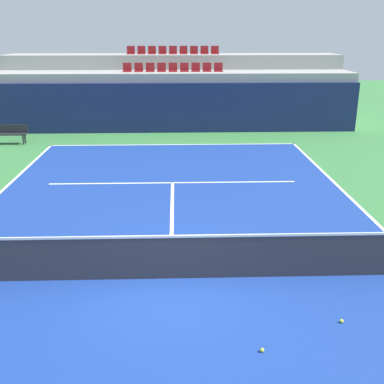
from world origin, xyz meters
TOP-DOWN VIEW (x-y plane):
  - ground_plane at (0.00, 0.00)m, footprint 80.00×80.00m
  - court_surface at (0.00, 0.00)m, footprint 11.00×24.00m
  - baseline_far at (0.00, 11.95)m, footprint 11.00×0.10m
  - service_line_far at (0.00, 6.40)m, footprint 8.26×0.10m
  - centre_service_line at (0.00, 3.20)m, footprint 0.10×6.40m
  - back_wall at (0.00, 14.74)m, footprint 18.43×0.30m
  - stands_tier_lower at (0.00, 16.09)m, footprint 18.43×2.40m
  - stands_tier_upper at (0.00, 18.49)m, footprint 18.43×2.40m
  - seating_row_lower at (0.00, 16.18)m, footprint 5.13×0.44m
  - seating_row_upper at (0.00, 18.58)m, footprint 5.13×0.44m
  - tennis_net at (0.00, 0.00)m, footprint 11.08×0.08m
  - player_bench at (-7.33, 12.45)m, footprint 1.50×0.40m
  - tennis_ball_0 at (3.01, -1.65)m, footprint 0.07×0.07m
  - tennis_ball_2 at (1.48, -2.39)m, footprint 0.07×0.07m

SIDE VIEW (x-z plane):
  - ground_plane at x=0.00m, z-range 0.00..0.00m
  - court_surface at x=0.00m, z-range 0.00..0.01m
  - baseline_far at x=0.00m, z-range 0.01..0.01m
  - service_line_far at x=0.00m, z-range 0.01..0.01m
  - centre_service_line at x=0.00m, z-range 0.01..0.01m
  - tennis_ball_0 at x=3.01m, z-range 0.01..0.08m
  - tennis_ball_2 at x=1.48m, z-range 0.01..0.08m
  - player_bench at x=-7.33m, z-range 0.08..0.93m
  - tennis_net at x=0.00m, z-range -0.03..1.04m
  - back_wall at x=0.00m, z-range 0.00..2.43m
  - stands_tier_lower at x=0.00m, z-range 0.00..2.86m
  - stands_tier_upper at x=0.00m, z-range 0.00..3.61m
  - seating_row_lower at x=0.00m, z-range 2.76..3.20m
  - seating_row_upper at x=0.00m, z-range 3.52..3.96m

